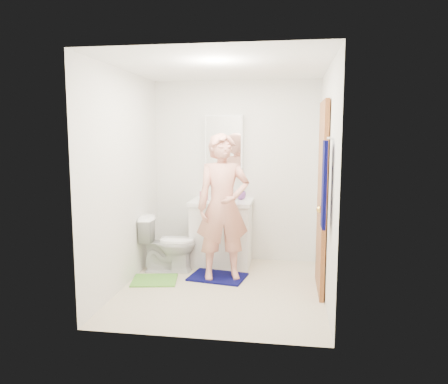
{
  "coord_description": "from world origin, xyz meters",
  "views": [
    {
      "loc": [
        0.72,
        -4.6,
        1.72
      ],
      "look_at": [
        -0.02,
        0.25,
        1.05
      ],
      "focal_mm": 35.0,
      "sensor_mm": 36.0,
      "label": 1
    }
  ],
  "objects_px": {
    "medicine_cabinet": "(224,142)",
    "toothbrush_cup": "(241,195)",
    "towel": "(324,185)",
    "soap_dispenser": "(204,194)",
    "vanity_cabinet": "(222,234)",
    "man": "(223,207)",
    "toilet": "(168,244)"
  },
  "relations": [
    {
      "from": "man",
      "to": "medicine_cabinet",
      "type": "bearing_deg",
      "value": 80.93
    },
    {
      "from": "soap_dispenser",
      "to": "vanity_cabinet",
      "type": "bearing_deg",
      "value": 12.71
    },
    {
      "from": "medicine_cabinet",
      "to": "toilet",
      "type": "distance_m",
      "value": 1.52
    },
    {
      "from": "man",
      "to": "toilet",
      "type": "bearing_deg",
      "value": 146.38
    },
    {
      "from": "toilet",
      "to": "soap_dispenser",
      "type": "height_order",
      "value": "soap_dispenser"
    },
    {
      "from": "towel",
      "to": "soap_dispenser",
      "type": "relative_size",
      "value": 4.49
    },
    {
      "from": "vanity_cabinet",
      "to": "man",
      "type": "distance_m",
      "value": 0.76
    },
    {
      "from": "towel",
      "to": "toilet",
      "type": "xyz_separation_m",
      "value": [
        -1.79,
        1.11,
        -0.9
      ]
    },
    {
      "from": "soap_dispenser",
      "to": "man",
      "type": "bearing_deg",
      "value": -58.42
    },
    {
      "from": "towel",
      "to": "man",
      "type": "xyz_separation_m",
      "value": [
        -1.07,
        0.89,
        -0.38
      ]
    },
    {
      "from": "medicine_cabinet",
      "to": "towel",
      "type": "xyz_separation_m",
      "value": [
        1.18,
        -1.71,
        -0.35
      ]
    },
    {
      "from": "medicine_cabinet",
      "to": "man",
      "type": "xyz_separation_m",
      "value": [
        0.11,
        -0.82,
        -0.73
      ]
    },
    {
      "from": "medicine_cabinet",
      "to": "soap_dispenser",
      "type": "distance_m",
      "value": 0.75
    },
    {
      "from": "vanity_cabinet",
      "to": "towel",
      "type": "bearing_deg",
      "value": -51.53
    },
    {
      "from": "towel",
      "to": "soap_dispenser",
      "type": "height_order",
      "value": "towel"
    },
    {
      "from": "medicine_cabinet",
      "to": "toothbrush_cup",
      "type": "relative_size",
      "value": 5.26
    },
    {
      "from": "vanity_cabinet",
      "to": "man",
      "type": "bearing_deg",
      "value": -79.39
    },
    {
      "from": "toilet",
      "to": "soap_dispenser",
      "type": "xyz_separation_m",
      "value": [
        0.39,
        0.32,
        0.59
      ]
    },
    {
      "from": "towel",
      "to": "toilet",
      "type": "height_order",
      "value": "towel"
    },
    {
      "from": "towel",
      "to": "soap_dispenser",
      "type": "distance_m",
      "value": 2.03
    },
    {
      "from": "toothbrush_cup",
      "to": "towel",
      "type": "bearing_deg",
      "value": -59.62
    },
    {
      "from": "medicine_cabinet",
      "to": "towel",
      "type": "distance_m",
      "value": 2.11
    },
    {
      "from": "towel",
      "to": "toothbrush_cup",
      "type": "bearing_deg",
      "value": 120.38
    },
    {
      "from": "towel",
      "to": "toothbrush_cup",
      "type": "distance_m",
      "value": 1.89
    },
    {
      "from": "towel",
      "to": "soap_dispenser",
      "type": "xyz_separation_m",
      "value": [
        -1.4,
        1.43,
        -0.31
      ]
    },
    {
      "from": "soap_dispenser",
      "to": "man",
      "type": "height_order",
      "value": "man"
    },
    {
      "from": "medicine_cabinet",
      "to": "toothbrush_cup",
      "type": "xyz_separation_m",
      "value": [
        0.24,
        -0.11,
        -0.7
      ]
    },
    {
      "from": "soap_dispenser",
      "to": "man",
      "type": "xyz_separation_m",
      "value": [
        0.33,
        -0.54,
        -0.07
      ]
    },
    {
      "from": "vanity_cabinet",
      "to": "toilet",
      "type": "bearing_deg",
      "value": -148.6
    },
    {
      "from": "soap_dispenser",
      "to": "toothbrush_cup",
      "type": "bearing_deg",
      "value": 20.17
    },
    {
      "from": "towel",
      "to": "toilet",
      "type": "distance_m",
      "value": 2.3
    },
    {
      "from": "toilet",
      "to": "man",
      "type": "xyz_separation_m",
      "value": [
        0.73,
        -0.22,
        0.52
      ]
    }
  ]
}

